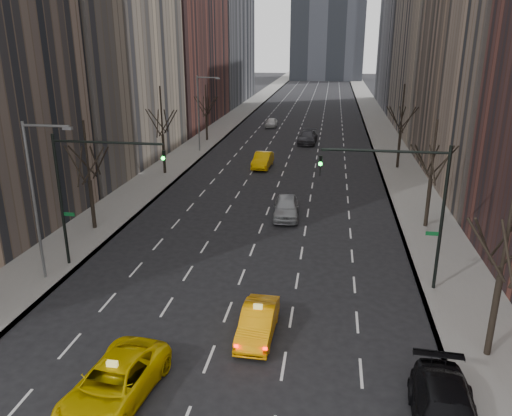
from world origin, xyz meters
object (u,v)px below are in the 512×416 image
at_px(silver_sedan_ahead, 286,207).
at_px(taxi_suv, 114,384).
at_px(parked_suv_black, 446,416).
at_px(taxi_sedan, 258,322).

bearing_deg(silver_sedan_ahead, taxi_suv, -105.30).
relative_size(silver_sedan_ahead, parked_suv_black, 0.85).
height_order(taxi_sedan, silver_sedan_ahead, silver_sedan_ahead).
bearing_deg(silver_sedan_ahead, parked_suv_black, -74.36).
distance_m(taxi_suv, parked_suv_black, 12.15).
xyz_separation_m(taxi_suv, taxi_sedan, (4.78, 5.23, -0.07)).
xyz_separation_m(taxi_sedan, parked_suv_black, (7.37, -5.17, 0.10)).
xyz_separation_m(taxi_suv, parked_suv_black, (12.15, 0.06, 0.04)).
bearing_deg(taxi_suv, taxi_sedan, 54.10).
bearing_deg(taxi_suv, silver_sedan_ahead, 84.77).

